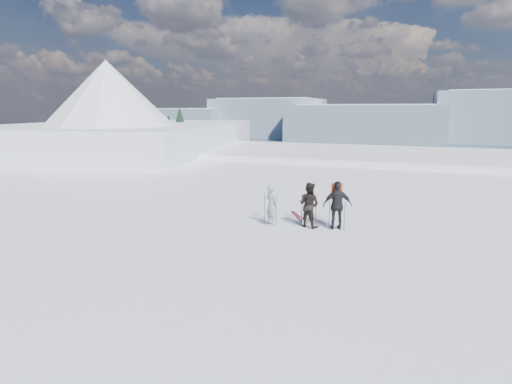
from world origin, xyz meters
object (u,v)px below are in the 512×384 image
Objects in this scene: skis_loose at (298,216)px; skier_pack at (337,205)px; skier_grey at (272,205)px; skier_dark at (309,205)px.

skier_pack is at bearing -34.06° from skis_loose.
skier_pack is (2.64, 0.36, 0.12)m from skier_grey.
skier_grey is at bearing -112.42° from skis_loose.
skier_grey is 0.93× the size of skier_dark.
skier_dark is 0.94× the size of skier_pack.
skier_dark is (1.51, 0.28, 0.07)m from skier_grey.
skier_pack is 1.28× the size of skis_loose.
skier_grey is 0.88× the size of skier_pack.
skier_pack is at bearing -158.56° from skier_dark.
skier_pack is at bearing -141.65° from skier_grey.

